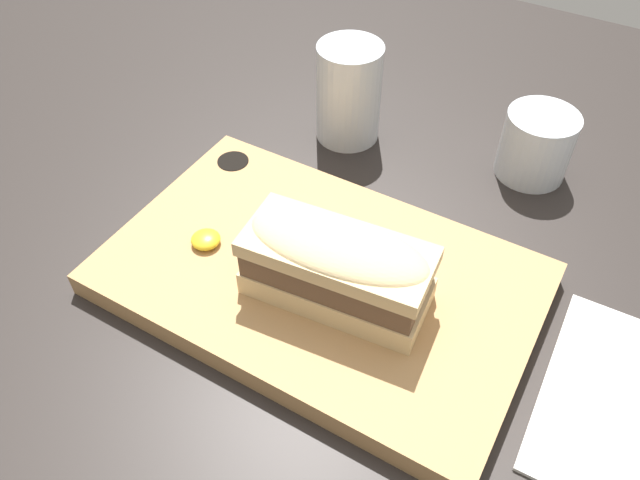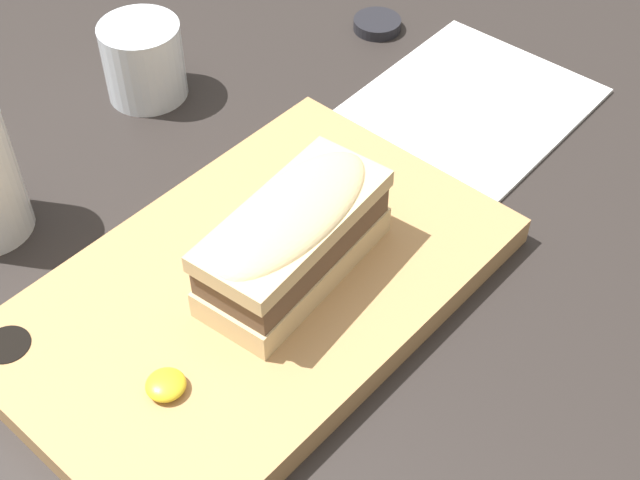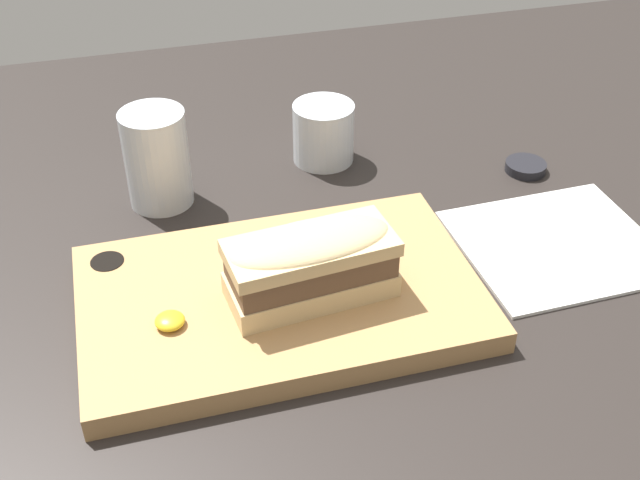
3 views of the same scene
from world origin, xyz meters
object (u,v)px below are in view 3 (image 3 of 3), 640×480
object	(u,v)px
water_glass	(158,164)
sandwich	(311,262)
serving_board	(279,297)
napkin	(557,244)
wine_glass	(323,136)
condiment_dish	(526,167)

from	to	relation	value
water_glass	sandwich	bearing A→B (deg)	-63.73
serving_board	napkin	bearing A→B (deg)	2.90
serving_board	wine_glass	size ratio (longest dim) A/B	5.04
serving_board	condiment_dish	distance (cm)	39.51
sandwich	water_glass	bearing A→B (deg)	116.27
condiment_dish	water_glass	bearing A→B (deg)	173.03
water_glass	condiment_dish	world-z (taller)	water_glass
serving_board	wine_glass	bearing A→B (deg)	65.57
wine_glass	condiment_dish	distance (cm)	25.74
condiment_dish	sandwich	bearing A→B (deg)	-150.54
wine_glass	napkin	bearing A→B (deg)	-51.50
serving_board	water_glass	size ratio (longest dim) A/B	3.36
serving_board	sandwich	distance (cm)	6.14
serving_board	sandwich	world-z (taller)	sandwich
serving_board	sandwich	xyz separation A→B (cm)	(2.82, -1.76, 5.16)
serving_board	condiment_dish	size ratio (longest dim) A/B	7.68
serving_board	water_glass	world-z (taller)	water_glass
serving_board	wine_glass	distance (cm)	29.17
napkin	condiment_dish	xyz separation A→B (cm)	(3.91, 15.22, 0.39)
napkin	condiment_dish	bearing A→B (deg)	75.59
wine_glass	napkin	xyz separation A→B (cm)	(19.79, -24.88, -3.17)
water_glass	condiment_dish	xyz separation A→B (cm)	(44.80, -5.48, -4.45)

